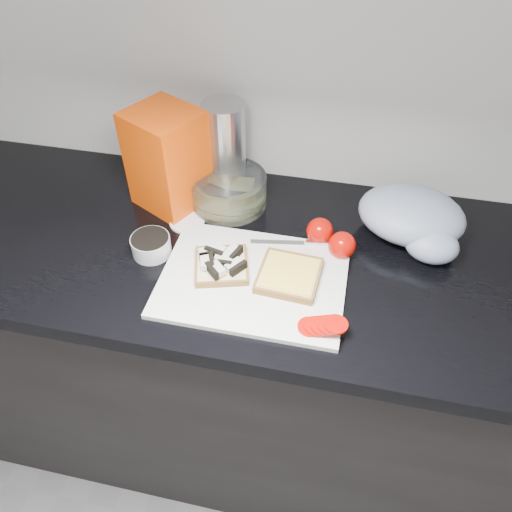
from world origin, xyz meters
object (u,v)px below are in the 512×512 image
at_px(cutting_board, 253,280).
at_px(steel_canister, 225,149).
at_px(glass_bowl, 228,191).
at_px(bread_bag, 168,159).

xyz_separation_m(cutting_board, steel_canister, (-0.14, 0.31, 0.12)).
height_order(glass_bowl, steel_canister, steel_canister).
relative_size(bread_bag, steel_canister, 1.01).
bearing_deg(glass_bowl, steel_canister, 109.45).
relative_size(cutting_board, steel_canister, 1.62).
xyz_separation_m(bread_bag, steel_canister, (0.13, 0.07, -0.00)).
distance_m(bread_bag, steel_canister, 0.15).
bearing_deg(steel_canister, glass_bowl, -70.55).
xyz_separation_m(glass_bowl, steel_canister, (-0.02, 0.06, 0.08)).
bearing_deg(cutting_board, steel_canister, 114.09).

